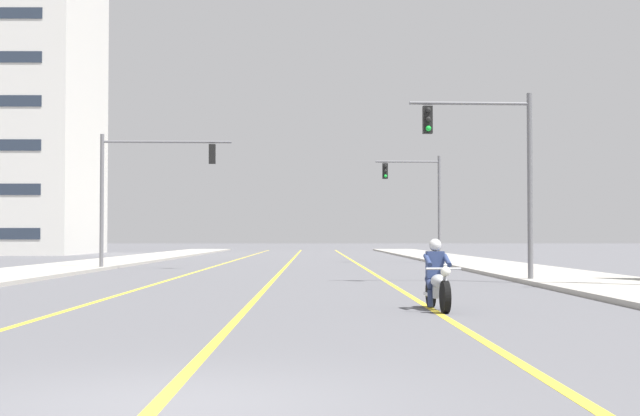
# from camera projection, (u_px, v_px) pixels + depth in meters

# --- Properties ---
(ground_plane) EXTENTS (400.00, 400.00, 0.00)m
(ground_plane) POSITION_uv_depth(u_px,v_px,m) (168.00, 404.00, 8.25)
(ground_plane) COLOR #5B5B60
(lane_stripe_center) EXTENTS (0.16, 100.00, 0.01)m
(lane_stripe_center) POSITION_uv_depth(u_px,v_px,m) (289.00, 263.00, 53.23)
(lane_stripe_center) COLOR yellow
(lane_stripe_center) RESTS_ON ground
(lane_stripe_left) EXTENTS (0.16, 100.00, 0.01)m
(lane_stripe_left) POSITION_uv_depth(u_px,v_px,m) (227.00, 263.00, 53.20)
(lane_stripe_left) COLOR yellow
(lane_stripe_left) RESTS_ON ground
(lane_stripe_right) EXTENTS (0.16, 100.00, 0.01)m
(lane_stripe_right) POSITION_uv_depth(u_px,v_px,m) (356.00, 263.00, 53.26)
(lane_stripe_right) COLOR yellow
(lane_stripe_right) RESTS_ON ground
(sidewalk_kerb_right) EXTENTS (4.40, 110.00, 0.14)m
(sidewalk_kerb_right) POSITION_uv_depth(u_px,v_px,m) (482.00, 264.00, 48.31)
(sidewalk_kerb_right) COLOR #ADA89E
(sidewalk_kerb_right) RESTS_ON ground
(sidewalk_kerb_left) EXTENTS (4.40, 110.00, 0.14)m
(sidewalk_kerb_left) POSITION_uv_depth(u_px,v_px,m) (94.00, 264.00, 48.16)
(sidewalk_kerb_left) COLOR #ADA89E
(sidewalk_kerb_left) RESTS_ON ground
(motorcycle_with_rider) EXTENTS (0.70, 2.19, 1.46)m
(motorcycle_with_rider) POSITION_uv_depth(u_px,v_px,m) (437.00, 281.00, 18.84)
(motorcycle_with_rider) COLOR black
(motorcycle_with_rider) RESTS_ON ground
(traffic_signal_near_right) EXTENTS (4.05, 0.51, 6.20)m
(traffic_signal_near_right) POSITION_uv_depth(u_px,v_px,m) (496.00, 159.00, 29.93)
(traffic_signal_near_right) COLOR slate
(traffic_signal_near_right) RESTS_ON ground
(traffic_signal_near_left) EXTENTS (5.99, 0.47, 6.20)m
(traffic_signal_near_left) POSITION_uv_depth(u_px,v_px,m) (141.00, 179.00, 42.02)
(traffic_signal_near_left) COLOR slate
(traffic_signal_near_left) RESTS_ON ground
(traffic_signal_mid_right) EXTENTS (3.80, 0.49, 6.20)m
(traffic_signal_mid_right) POSITION_uv_depth(u_px,v_px,m) (421.00, 193.00, 53.18)
(traffic_signal_mid_right) COLOR slate
(traffic_signal_mid_right) RESTS_ON ground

